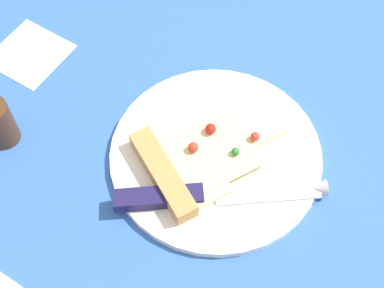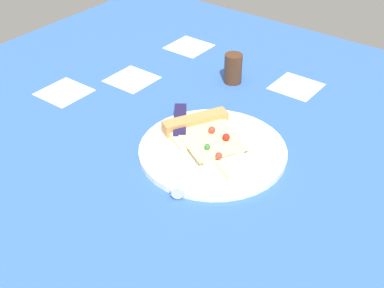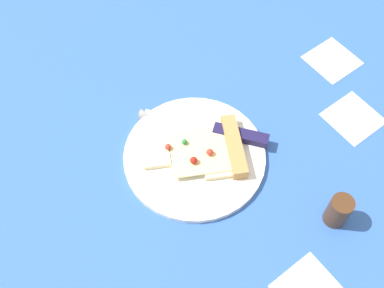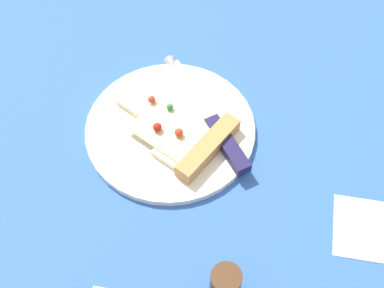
{
  "view_description": "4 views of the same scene",
  "coord_description": "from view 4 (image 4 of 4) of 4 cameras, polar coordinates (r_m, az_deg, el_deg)",
  "views": [
    {
      "loc": [
        -7.83,
        29.01,
        58.29
      ],
      "look_at": [
        10.59,
        0.16,
        1.75
      ],
      "focal_mm": 52.62,
      "sensor_mm": 36.0,
      "label": 1
    },
    {
      "loc": [
        -50.89,
        -40.92,
        52.33
      ],
      "look_at": [
        4.31,
        1.13,
        3.11
      ],
      "focal_mm": 48.61,
      "sensor_mm": 36.0,
      "label": 2
    },
    {
      "loc": [
        41.78,
        -26.9,
        74.59
      ],
      "look_at": [
        6.94,
        -0.57,
        3.49
      ],
      "focal_mm": 45.32,
      "sensor_mm": 36.0,
      "label": 3
    },
    {
      "loc": [
        53.21,
        10.64,
        65.48
      ],
      "look_at": [
        11.05,
        3.19,
        2.37
      ],
      "focal_mm": 50.55,
      "sensor_mm": 36.0,
      "label": 4
    }
  ],
  "objects": [
    {
      "name": "ground_plane",
      "position": [
        0.86,
        -0.81,
        4.83
      ],
      "size": [
        130.77,
        130.77,
        3.0
      ],
      "color": "#3360B7",
      "rests_on": "ground"
    },
    {
      "name": "plate",
      "position": [
        0.8,
        -2.3,
        1.57
      ],
      "size": [
        25.08,
        25.08,
        1.07
      ],
      "primitive_type": "cylinder",
      "color": "white",
      "rests_on": "ground_plane"
    },
    {
      "name": "pizza_slice",
      "position": [
        0.78,
        -0.88,
        1.18
      ],
      "size": [
        15.16,
        19.02,
        2.58
      ],
      "rotation": [
        0.0,
        0.0,
        2.65
      ],
      "color": "beige",
      "rests_on": "plate"
    },
    {
      "name": "knife",
      "position": [
        0.79,
        2.11,
        2.3
      ],
      "size": [
        20.37,
        16.2,
        2.45
      ],
      "rotation": [
        0.0,
        0.0,
        2.22
      ],
      "color": "silver",
      "rests_on": "plate"
    },
    {
      "name": "pepper_shaker",
      "position": [
        0.66,
        3.52,
        -14.7
      ],
      "size": [
        3.7,
        3.7,
        6.25
      ],
      "primitive_type": "cylinder",
      "color": "#4C2D19",
      "rests_on": "ground_plane"
    }
  ]
}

